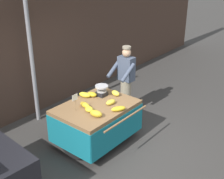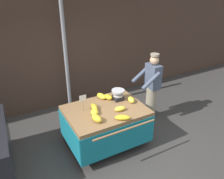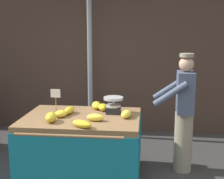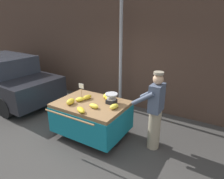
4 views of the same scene
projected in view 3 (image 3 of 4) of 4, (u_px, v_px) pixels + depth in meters
back_wall at (103, 39)px, 6.33m from camera, size 16.00×0.24×3.70m
street_pole at (90, 53)px, 5.95m from camera, size 0.09×0.09×3.19m
banana_cart at (82, 132)px, 4.42m from camera, size 1.62×1.38×0.86m
weighing_scale at (113, 105)px, 4.52m from camera, size 0.28×0.28×0.24m
price_sign at (56, 96)px, 4.54m from camera, size 0.14×0.01×0.34m
banana_bunch_0 at (61, 114)px, 4.33m from camera, size 0.22×0.25×0.10m
banana_bunch_1 at (82, 124)px, 3.88m from camera, size 0.32×0.26×0.09m
banana_bunch_2 at (103, 107)px, 4.68m from camera, size 0.19×0.24×0.10m
banana_bunch_3 at (96, 105)px, 4.79m from camera, size 0.19×0.29×0.11m
banana_bunch_4 at (69, 110)px, 4.50m from camera, size 0.15×0.28×0.10m
banana_bunch_5 at (51, 117)px, 4.11m from camera, size 0.18×0.28×0.13m
banana_bunch_6 at (95, 117)px, 4.15m from camera, size 0.24×0.15×0.10m
banana_bunch_7 at (126, 114)px, 4.30m from camera, size 0.18×0.25×0.11m
vendor_person at (183, 113)px, 4.54m from camera, size 0.59×0.52×1.71m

